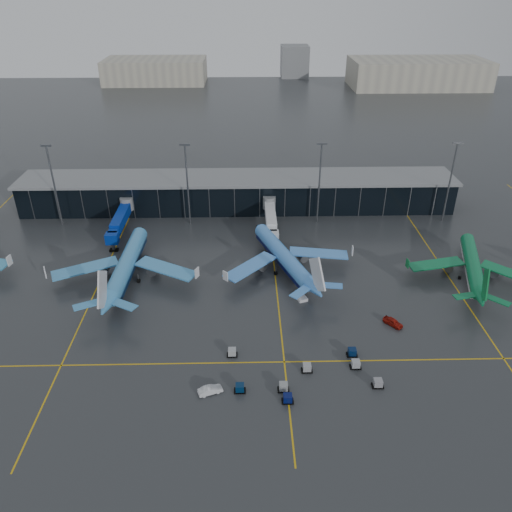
{
  "coord_description": "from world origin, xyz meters",
  "views": [
    {
      "loc": [
        2.51,
        -91.98,
        68.86
      ],
      "look_at": [
        5.0,
        18.0,
        6.0
      ],
      "focal_mm": 35.0,
      "sensor_mm": 36.0,
      "label": 1
    }
  ],
  "objects_px": {
    "baggage_carts": "(305,374)",
    "service_van_red": "(393,322)",
    "airliner_klm_near": "(283,247)",
    "airliner_aer_lingus": "(474,257)",
    "service_van_white": "(210,390)",
    "mobile_airstair": "(301,296)",
    "airliner_arkefly": "(126,255)"
  },
  "relations": [
    {
      "from": "airliner_arkefly",
      "to": "airliner_klm_near",
      "type": "bearing_deg",
      "value": 6.79
    },
    {
      "from": "mobile_airstair",
      "to": "airliner_klm_near",
      "type": "bearing_deg",
      "value": 83.75
    },
    {
      "from": "service_van_white",
      "to": "airliner_klm_near",
      "type": "bearing_deg",
      "value": -40.4
    },
    {
      "from": "baggage_carts",
      "to": "service_van_red",
      "type": "xyz_separation_m",
      "value": [
        21.51,
        15.98,
        0.04
      ]
    },
    {
      "from": "airliner_aer_lingus",
      "to": "service_van_white",
      "type": "relative_size",
      "value": 8.32
    },
    {
      "from": "airliner_aer_lingus",
      "to": "service_van_red",
      "type": "distance_m",
      "value": 32.49
    },
    {
      "from": "baggage_carts",
      "to": "service_van_red",
      "type": "bearing_deg",
      "value": 36.61
    },
    {
      "from": "airliner_klm_near",
      "to": "airliner_aer_lingus",
      "type": "height_order",
      "value": "airliner_klm_near"
    },
    {
      "from": "airliner_klm_near",
      "to": "airliner_arkefly",
      "type": "bearing_deg",
      "value": 165.38
    },
    {
      "from": "airliner_klm_near",
      "to": "mobile_airstair",
      "type": "distance_m",
      "value": 15.73
    },
    {
      "from": "mobile_airstair",
      "to": "service_van_red",
      "type": "xyz_separation_m",
      "value": [
        19.5,
        -10.68,
        0.03
      ]
    },
    {
      "from": "baggage_carts",
      "to": "service_van_white",
      "type": "height_order",
      "value": "baggage_carts"
    },
    {
      "from": "baggage_carts",
      "to": "mobile_airstair",
      "type": "relative_size",
      "value": 8.0
    },
    {
      "from": "airliner_arkefly",
      "to": "service_van_red",
      "type": "bearing_deg",
      "value": -17.03
    },
    {
      "from": "airliner_arkefly",
      "to": "service_van_white",
      "type": "distance_m",
      "value": 47.75
    },
    {
      "from": "service_van_red",
      "to": "service_van_white",
      "type": "distance_m",
      "value": 44.37
    },
    {
      "from": "airliner_arkefly",
      "to": "airliner_aer_lingus",
      "type": "relative_size",
      "value": 1.15
    },
    {
      "from": "airliner_arkefly",
      "to": "airliner_klm_near",
      "type": "height_order",
      "value": "airliner_arkefly"
    },
    {
      "from": "service_van_red",
      "to": "service_van_white",
      "type": "xyz_separation_m",
      "value": [
        -39.67,
        -19.87,
        -0.03
      ]
    },
    {
      "from": "service_van_red",
      "to": "airliner_arkefly",
      "type": "bearing_deg",
      "value": 121.56
    },
    {
      "from": "airliner_arkefly",
      "to": "mobile_airstair",
      "type": "relative_size",
      "value": 11.76
    },
    {
      "from": "airliner_klm_near",
      "to": "service_van_white",
      "type": "distance_m",
      "value": 48.14
    },
    {
      "from": "mobile_airstair",
      "to": "airliner_arkefly",
      "type": "bearing_deg",
      "value": 146.27
    },
    {
      "from": "airliner_aer_lingus",
      "to": "airliner_arkefly",
      "type": "bearing_deg",
      "value": -164.77
    },
    {
      "from": "airliner_klm_near",
      "to": "service_van_white",
      "type": "bearing_deg",
      "value": -130.2
    },
    {
      "from": "baggage_carts",
      "to": "mobile_airstair",
      "type": "distance_m",
      "value": 26.74
    },
    {
      "from": "mobile_airstair",
      "to": "service_van_white",
      "type": "bearing_deg",
      "value": -143.45
    },
    {
      "from": "airliner_klm_near",
      "to": "airliner_aer_lingus",
      "type": "relative_size",
      "value": 1.09
    },
    {
      "from": "baggage_carts",
      "to": "mobile_airstair",
      "type": "bearing_deg",
      "value": 85.69
    },
    {
      "from": "service_van_red",
      "to": "airliner_aer_lingus",
      "type": "bearing_deg",
      "value": -1.77
    },
    {
      "from": "airliner_klm_near",
      "to": "service_van_white",
      "type": "height_order",
      "value": "airliner_klm_near"
    },
    {
      "from": "airliner_aer_lingus",
      "to": "mobile_airstair",
      "type": "relative_size",
      "value": 10.27
    }
  ]
}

